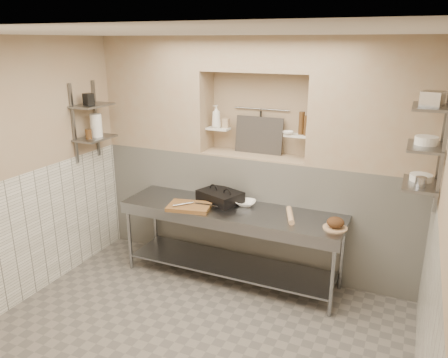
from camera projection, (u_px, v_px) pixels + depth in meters
The scene contains 47 objects.
floor at pixel (190, 343), 4.23m from camera, with size 4.00×3.90×0.10m, color slate.
ceiling at pixel (181, 26), 3.34m from camera, with size 4.00×3.90×0.10m, color silver.
wall_left at pixel (15, 175), 4.58m from camera, with size 0.10×3.90×2.80m, color tan.
wall_back at pixel (262, 152), 5.53m from camera, with size 4.00×0.10×2.80m, color tan.
backwall_lower at pixel (254, 210), 5.52m from camera, with size 4.00×0.40×1.40m, color silver.
alcove_sill at pixel (256, 155), 5.30m from camera, with size 1.30×0.40×0.02m, color tan.
backwall_pillar_left at pixel (160, 93), 5.61m from camera, with size 1.35×0.40×1.40m, color tan.
backwall_pillar_right at pixel (376, 105), 4.58m from camera, with size 1.35×0.40×1.40m, color tan.
backwall_header at pixel (258, 54), 4.94m from camera, with size 1.30×0.40×0.40m, color tan.
wainscot_left at pixel (28, 236), 4.77m from camera, with size 0.02×3.90×1.40m, color silver.
wainscot_right at pixel (425, 330), 3.23m from camera, with size 0.02×3.90×1.40m, color silver.
alcove_shelf_left at pixel (218, 129), 5.41m from camera, with size 0.28×0.16×0.03m, color white.
alcove_shelf_right at pixel (297, 135), 5.02m from camera, with size 0.28×0.16×0.03m, color white.
utensil_rail at pixel (261, 109), 5.29m from camera, with size 0.02×0.02×0.70m, color gray.
hanging_steel at pixel (261, 123), 5.32m from camera, with size 0.02×0.02×0.30m, color black.
splash_panel at pixel (259, 135), 5.32m from camera, with size 0.60×0.02×0.45m, color #383330.
shelf_rail_left_a at pixel (96, 119), 5.52m from camera, with size 0.03×0.03×0.95m, color slate.
shelf_rail_left_b at pixel (74, 124), 5.17m from camera, with size 0.03×0.03×0.95m, color slate.
wall_shelf_left_lower at pixel (95, 138), 5.35m from camera, with size 0.30×0.50×0.03m, color slate.
wall_shelf_left_upper at pixel (92, 105), 5.23m from camera, with size 0.30×0.50×0.03m, color slate.
shelf_rail_right_a at pixel (442, 143), 3.97m from camera, with size 0.03×0.03×1.05m, color slate.
shelf_rail_right_b at pixel (443, 153), 3.62m from camera, with size 0.03×0.03×1.05m, color slate.
wall_shelf_right_lower at pixel (420, 184), 3.95m from camera, with size 0.30×0.50×0.03m, color slate.
wall_shelf_right_mid at pixel (426, 147), 3.85m from camera, with size 0.30×0.50×0.03m, color slate.
wall_shelf_right_upper at pixel (431, 107), 3.74m from camera, with size 0.30×0.50×0.03m, color slate.
prep_table at pixel (231, 230), 5.08m from camera, with size 2.60×0.70×0.90m.
panini_press at pixel (220, 197), 5.21m from camera, with size 0.58×0.50×0.13m.
cutting_board at pixel (190, 207), 5.01m from camera, with size 0.48×0.34×0.04m, color brown.
knife_blade at pixel (206, 205), 5.00m from camera, with size 0.28×0.03×0.01m, color gray.
tongs at pixel (183, 204), 4.99m from camera, with size 0.02×0.02×0.25m, color gray.
mixing_bowl at pixel (246, 203), 5.10m from camera, with size 0.23×0.23×0.06m, color white.
rolling_pin at pixel (290, 215), 4.74m from camera, with size 0.06×0.06×0.41m, color #D3B288.
bread_board at pixel (335, 228), 4.48m from camera, with size 0.25×0.25×0.01m, color #D3B288.
bread_loaf at pixel (335, 222), 4.46m from camera, with size 0.18×0.18×0.11m, color #4C2D19.
bottle_soap at pixel (216, 117), 5.34m from camera, with size 0.11×0.11×0.28m, color white.
jar_alcove at pixel (226, 123), 5.39m from camera, with size 0.08×0.08×0.12m, color tan.
bowl_alcove at pixel (288, 133), 5.01m from camera, with size 0.13×0.13×0.04m, color white.
condiment_a at pixel (306, 126), 4.93m from camera, with size 0.06×0.06×0.23m, color #492E16.
condiment_b at pixel (301, 123), 4.98m from camera, with size 0.07×0.07×0.26m, color #492E16.
condiment_c at pixel (308, 131), 4.94m from camera, with size 0.06×0.06×0.11m, color white.
jug_left at pixel (96, 125), 5.34m from camera, with size 0.14×0.14×0.28m, color white.
jar_left at pixel (89, 134), 5.23m from camera, with size 0.08×0.08×0.12m, color #492E16.
box_left_upper at pixel (89, 99), 5.16m from camera, with size 0.10×0.10×0.14m, color black.
bowl_right at pixel (421, 177), 4.01m from camera, with size 0.20×0.20×0.06m, color white.
canister_right at pixel (421, 182), 3.83m from camera, with size 0.09×0.09×0.09m, color gray.
bowl_right_mid at pixel (426, 141), 3.86m from camera, with size 0.20×0.20×0.07m, color white.
basket_right at pixel (433, 99), 3.67m from camera, with size 0.16×0.20×0.13m, color gray.
Camera 1 is at (1.74, -3.10, 2.75)m, focal length 35.00 mm.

